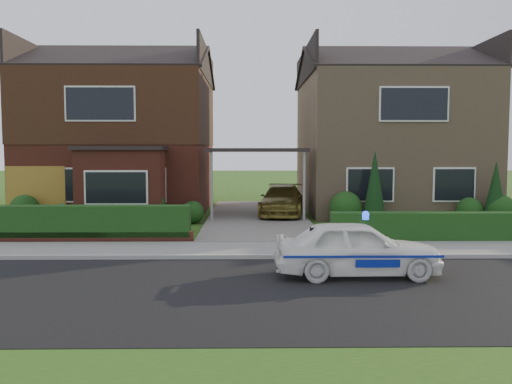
{
  "coord_description": "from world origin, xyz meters",
  "views": [
    {
      "loc": [
        -0.35,
        -10.19,
        2.72
      ],
      "look_at": [
        -0.16,
        3.5,
        1.64
      ],
      "focal_mm": 38.0,
      "sensor_mm": 36.0,
      "label": 1
    }
  ],
  "objects": [
    {
      "name": "ground",
      "position": [
        0.0,
        0.0,
        0.0
      ],
      "size": [
        120.0,
        120.0,
        0.0
      ],
      "primitive_type": "plane",
      "color": "#204813",
      "rests_on": "ground"
    },
    {
      "name": "road",
      "position": [
        0.0,
        0.0,
        0.0
      ],
      "size": [
        60.0,
        6.0,
        0.02
      ],
      "primitive_type": "cube",
      "color": "black",
      "rests_on": "ground"
    },
    {
      "name": "kerb",
      "position": [
        0.0,
        3.05,
        0.06
      ],
      "size": [
        60.0,
        0.16,
        0.12
      ],
      "primitive_type": "cube",
      "color": "#9E9993",
      "rests_on": "ground"
    },
    {
      "name": "sidewalk",
      "position": [
        0.0,
        4.1,
        0.05
      ],
      "size": [
        60.0,
        2.0,
        0.1
      ],
      "primitive_type": "cube",
      "color": "slate",
      "rests_on": "ground"
    },
    {
      "name": "driveway",
      "position": [
        0.0,
        11.0,
        0.06
      ],
      "size": [
        3.8,
        12.0,
        0.12
      ],
      "primitive_type": "cube",
      "color": "#666059",
      "rests_on": "ground"
    },
    {
      "name": "house_left",
      "position": [
        -5.78,
        13.9,
        3.81
      ],
      "size": [
        7.5,
        9.53,
        7.25
      ],
      "color": "brown",
      "rests_on": "ground"
    },
    {
      "name": "house_right",
      "position": [
        5.8,
        13.99,
        3.66
      ],
      "size": [
        7.5,
        8.06,
        7.25
      ],
      "color": "#997C5E",
      "rests_on": "ground"
    },
    {
      "name": "carport_link",
      "position": [
        0.0,
        10.95,
        2.66
      ],
      "size": [
        3.8,
        3.0,
        2.77
      ],
      "color": "black",
      "rests_on": "ground"
    },
    {
      "name": "garage_door",
      "position": [
        -8.25,
        9.96,
        1.05
      ],
      "size": [
        2.2,
        0.1,
        2.1
      ],
      "primitive_type": "cube",
      "color": "olive",
      "rests_on": "ground"
    },
    {
      "name": "dwarf_wall",
      "position": [
        -5.8,
        5.3,
        0.18
      ],
      "size": [
        7.7,
        0.25,
        0.36
      ],
      "primitive_type": "cube",
      "color": "brown",
      "rests_on": "ground"
    },
    {
      "name": "hedge_left",
      "position": [
        -5.8,
        5.45,
        0.0
      ],
      "size": [
        7.5,
        0.55,
        0.9
      ],
      "primitive_type": "cube",
      "color": "black",
      "rests_on": "ground"
    },
    {
      "name": "hedge_right",
      "position": [
        5.8,
        5.35,
        0.0
      ],
      "size": [
        7.5,
        0.55,
        0.8
      ],
      "primitive_type": "cube",
      "color": "black",
      "rests_on": "ground"
    },
    {
      "name": "shrub_left_far",
      "position": [
        -8.5,
        9.5,
        0.54
      ],
      "size": [
        1.08,
        1.08,
        1.08
      ],
      "primitive_type": "sphere",
      "color": "black",
      "rests_on": "ground"
    },
    {
      "name": "shrub_left_mid",
      "position": [
        -4.0,
        9.3,
        0.66
      ],
      "size": [
        1.32,
        1.32,
        1.32
      ],
      "primitive_type": "sphere",
      "color": "black",
      "rests_on": "ground"
    },
    {
      "name": "shrub_left_near",
      "position": [
        -2.4,
        9.6,
        0.42
      ],
      "size": [
        0.84,
        0.84,
        0.84
      ],
      "primitive_type": "sphere",
      "color": "black",
      "rests_on": "ground"
    },
    {
      "name": "shrub_right_near",
      "position": [
        3.2,
        9.4,
        0.6
      ],
      "size": [
        1.2,
        1.2,
        1.2
      ],
      "primitive_type": "sphere",
      "color": "black",
      "rests_on": "ground"
    },
    {
      "name": "shrub_right_mid",
      "position": [
        7.8,
        9.5,
        0.48
      ],
      "size": [
        0.96,
        0.96,
        0.96
      ],
      "primitive_type": "sphere",
      "color": "black",
      "rests_on": "ground"
    },
    {
      "name": "shrub_right_far",
      "position": [
        8.8,
        9.2,
        0.54
      ],
      "size": [
        1.08,
        1.08,
        1.08
      ],
      "primitive_type": "sphere",
      "color": "black",
      "rests_on": "ground"
    },
    {
      "name": "conifer_a",
      "position": [
        4.2,
        9.2,
        1.3
      ],
      "size": [
        0.9,
        0.9,
        2.6
      ],
      "primitive_type": "cone",
      "color": "black",
      "rests_on": "ground"
    },
    {
      "name": "conifer_b",
      "position": [
        8.6,
        9.2,
        1.1
      ],
      "size": [
        0.9,
        0.9,
        2.2
      ],
      "primitive_type": "cone",
      "color": "black",
      "rests_on": "ground"
    },
    {
      "name": "police_car",
      "position": [
        1.97,
        1.2,
        0.6
      ],
      "size": [
        3.24,
        3.54,
        1.36
      ],
      "rotation": [
        0.0,
        0.0,
        1.59
      ],
      "color": "white",
      "rests_on": "ground"
    },
    {
      "name": "driveway_car",
      "position": [
        1.0,
        11.23,
        0.71
      ],
      "size": [
        2.16,
        4.22,
        1.17
      ],
      "primitive_type": "imported",
      "rotation": [
        0.0,
        0.0,
        -0.13
      ],
      "color": "olive",
      "rests_on": "driveway"
    },
    {
      "name": "potted_plant_a",
      "position": [
        -6.74,
        8.32,
        0.43
      ],
      "size": [
        0.53,
        0.46,
        0.86
      ],
      "primitive_type": "imported",
      "rotation": [
        0.0,
        0.0,
        0.39
      ],
      "color": "gray",
      "rests_on": "ground"
    },
    {
      "name": "potted_plant_b",
      "position": [
        -2.84,
        6.93,
        0.37
      ],
      "size": [
        0.52,
        0.52,
        0.74
      ],
      "primitive_type": "imported",
      "rotation": [
        0.0,
        0.0,
        0.82
      ],
      "color": "gray",
      "rests_on": "ground"
    },
    {
      "name": "potted_plant_c",
      "position": [
        -2.5,
        7.43,
        0.42
      ],
      "size": [
        0.5,
        0.5,
        0.84
      ],
      "primitive_type": "imported",
      "rotation": [
        0.0,
        0.0,
        1.49
      ],
      "color": "gray",
      "rests_on": "ground"
    }
  ]
}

